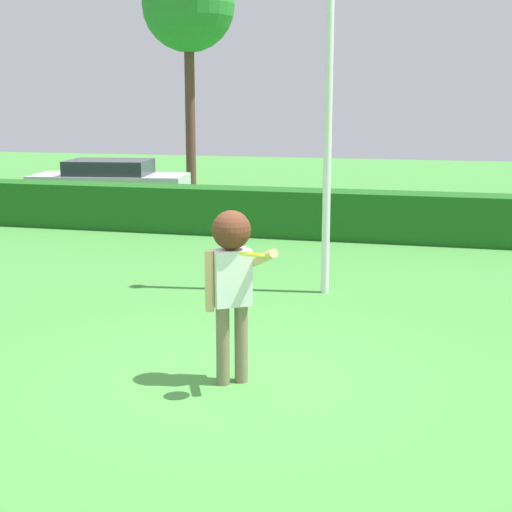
{
  "coord_description": "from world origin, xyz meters",
  "views": [
    {
      "loc": [
        2.08,
        -7.13,
        2.92
      ],
      "look_at": [
        -0.01,
        1.04,
        1.15
      ],
      "focal_mm": 53.1,
      "sensor_mm": 36.0,
      "label": 1
    }
  ],
  "objects_px": {
    "person": "(232,270)",
    "lamppost": "(329,77)",
    "parked_car_silver": "(110,180)",
    "oak_tree": "(188,7)",
    "frisbee": "(252,255)"
  },
  "relations": [
    {
      "from": "person",
      "to": "parked_car_silver",
      "type": "bearing_deg",
      "value": 120.19
    },
    {
      "from": "lamppost",
      "to": "parked_car_silver",
      "type": "height_order",
      "value": "lamppost"
    },
    {
      "from": "person",
      "to": "oak_tree",
      "type": "xyz_separation_m",
      "value": [
        -5.85,
        15.58,
        4.41
      ]
    },
    {
      "from": "frisbee",
      "to": "parked_car_silver",
      "type": "distance_m",
      "value": 14.35
    },
    {
      "from": "lamppost",
      "to": "parked_car_silver",
      "type": "bearing_deg",
      "value": 132.29
    },
    {
      "from": "oak_tree",
      "to": "person",
      "type": "bearing_deg",
      "value": -69.42
    },
    {
      "from": "person",
      "to": "parked_car_silver",
      "type": "height_order",
      "value": "person"
    },
    {
      "from": "person",
      "to": "lamppost",
      "type": "bearing_deg",
      "value": 85.27
    },
    {
      "from": "parked_car_silver",
      "to": "oak_tree",
      "type": "height_order",
      "value": "oak_tree"
    },
    {
      "from": "person",
      "to": "oak_tree",
      "type": "height_order",
      "value": "oak_tree"
    },
    {
      "from": "frisbee",
      "to": "lamppost",
      "type": "height_order",
      "value": "lamppost"
    },
    {
      "from": "person",
      "to": "oak_tree",
      "type": "bearing_deg",
      "value": 110.58
    },
    {
      "from": "frisbee",
      "to": "lamppost",
      "type": "xyz_separation_m",
      "value": [
        0.02,
        4.33,
        1.74
      ]
    },
    {
      "from": "frisbee",
      "to": "oak_tree",
      "type": "xyz_separation_m",
      "value": [
        -6.16,
        15.96,
        4.15
      ]
    },
    {
      "from": "person",
      "to": "lamppost",
      "type": "distance_m",
      "value": 4.44
    }
  ]
}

